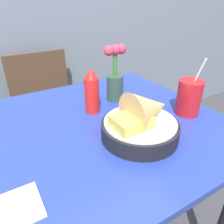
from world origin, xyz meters
TOP-DOWN VIEW (x-y plane):
  - dining_table at (0.00, 0.00)m, footprint 0.95×0.85m
  - chair_far_window at (0.00, 0.77)m, footprint 0.40×0.40m
  - food_basket at (0.10, -0.15)m, footprint 0.26×0.26m
  - ketchup_bottle at (0.04, 0.10)m, footprint 0.06×0.06m
  - drink_cup at (0.36, -0.11)m, footprint 0.09×0.09m
  - flower_vase at (0.18, 0.15)m, footprint 0.10×0.07m
  - napkin at (-0.34, -0.23)m, footprint 0.14×0.11m

SIDE VIEW (x-z plane):
  - chair_far_window at x=0.00m, z-range 0.08..0.95m
  - dining_table at x=0.00m, z-range 0.27..1.04m
  - napkin at x=-0.34m, z-range 0.78..0.78m
  - food_basket at x=0.10m, z-range 0.75..0.92m
  - drink_cup at x=0.36m, z-range 0.73..0.96m
  - ketchup_bottle at x=0.04m, z-range 0.77..0.96m
  - flower_vase at x=0.18m, z-range 0.76..1.01m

